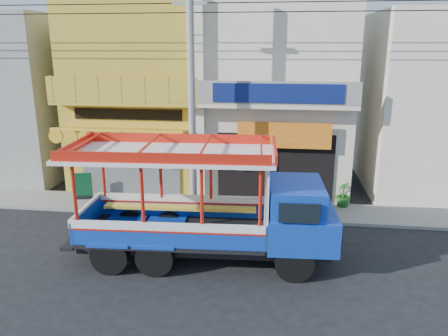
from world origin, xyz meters
The scene contains 13 objects.
ground centered at (0.00, 0.00, 0.00)m, with size 90.00×90.00×0.00m, color black.
sidewalk centered at (0.00, 4.00, 0.06)m, with size 30.00×2.00×0.12m, color slate.
shophouse_left centered at (-4.00, 7.96, 4.11)m, with size 6.00×7.50×8.24m.
shophouse_right centered at (2.00, 7.96, 4.11)m, with size 6.00×6.75×8.24m.
party_pilaster centered at (-1.00, 4.85, 4.00)m, with size 0.35×0.30×8.00m, color beige.
filler_building_left centered at (-11.00, 8.00, 3.80)m, with size 6.00×6.00×7.60m, color gray.
filler_building_right centered at (9.00, 8.00, 3.80)m, with size 6.00×6.00×7.60m, color beige.
utility_pole centered at (-0.85, 3.30, 5.03)m, with size 28.00×0.26×9.00m.
songthaew_truck centered at (0.56, -0.12, 1.74)m, with size 7.85×2.93×3.61m.
green_sign centered at (-5.83, 4.27, 0.58)m, with size 0.71×0.45×1.09m.
potted_plant_a centered at (2.25, 4.34, 0.55)m, with size 0.78×0.67×0.86m, color #1C5819.
potted_plant_b centered at (2.68, 4.11, 0.54)m, with size 0.46×0.37×0.84m, color #1C5819.
potted_plant_c centered at (4.69, 4.70, 0.62)m, with size 0.56×0.56×1.00m, color #1C5819.
Camera 1 is at (2.14, -11.92, 6.28)m, focal length 35.00 mm.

